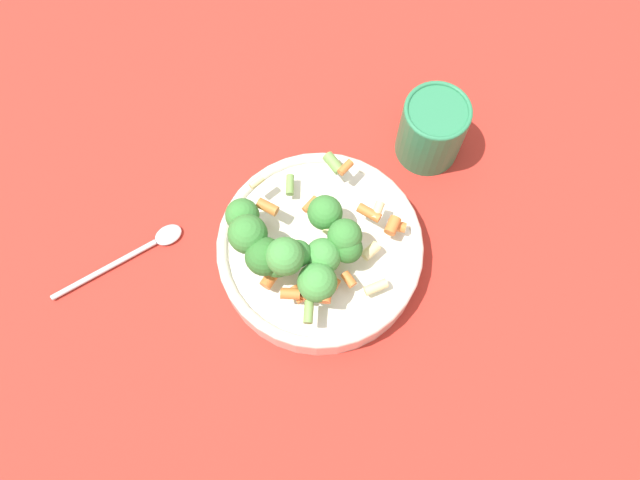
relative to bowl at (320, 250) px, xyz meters
name	(u,v)px	position (x,y,z in m)	size (l,w,h in m)	color
ground_plane	(320,257)	(0.00, 0.00, -0.03)	(3.00, 3.00, 0.00)	#B72D23
bowl	(320,250)	(0.00, 0.00, 0.00)	(0.25, 0.25, 0.05)	silver
pasta_salad	(296,248)	(0.03, -0.02, 0.07)	(0.22, 0.21, 0.09)	#8CB766
cup	(432,129)	(-0.19, 0.11, 0.02)	(0.09, 0.09, 0.10)	#2D7F51
spoon	(141,250)	(0.04, -0.22, -0.02)	(0.14, 0.14, 0.01)	silver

